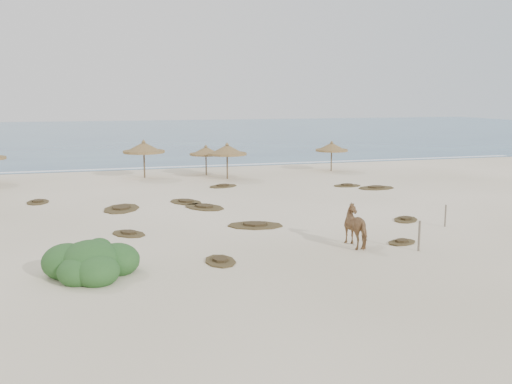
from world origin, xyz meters
TOP-DOWN VIEW (x-y plane):
  - ground at (0.00, 0.00)m, footprint 160.00×160.00m
  - ocean at (0.00, 75.00)m, footprint 200.00×100.00m
  - foam_line at (0.00, 26.00)m, footprint 70.00×0.60m
  - palapa_2 at (-2.79, 19.92)m, footprint 4.06×4.06m
  - palapa_3 at (3.18, 17.77)m, footprint 3.29×3.29m
  - palapa_4 at (2.06, 20.27)m, footprint 2.64×2.64m
  - palapa_5 at (12.56, 19.75)m, footprint 2.83×2.83m
  - horse at (3.85, -2.87)m, footprint 1.03×2.06m
  - fence_post_near at (5.87, -4.24)m, footprint 0.11×0.11m
  - fence_post_far at (9.48, -0.77)m, footprint 0.08×0.08m
  - bush at (-6.82, -4.00)m, footprint 3.35×2.95m
  - scrub_1 at (-5.17, 7.91)m, footprint 2.65×3.31m
  - scrub_2 at (-5.18, 1.85)m, footprint 2.01×2.16m
  - scrub_3 at (-0.70, 7.07)m, footprint 2.83×3.16m
  - scrub_4 at (8.42, 1.02)m, footprint 2.00×2.04m
  - scrub_5 at (11.80, 10.48)m, footprint 2.68×1.84m
  - scrub_6 at (-9.78, 11.31)m, footprint 1.36×2.00m
  - scrub_7 at (2.00, 14.12)m, footprint 2.51×2.13m
  - scrub_9 at (0.78, 1.89)m, footprint 3.08×2.46m
  - scrub_10 at (10.34, 11.95)m, footprint 1.97×1.31m
  - scrub_11 at (-2.16, -3.52)m, footprint 1.15×1.76m
  - scrub_12 at (5.87, -2.95)m, footprint 1.65×1.36m
  - scrub_13 at (-1.42, 8.92)m, footprint 2.42×2.80m

SIDE VIEW (x-z plane):
  - ground at x=0.00m, z-range 0.00..0.00m
  - ocean at x=0.00m, z-range 0.00..0.01m
  - foam_line at x=0.00m, z-range 0.00..0.01m
  - scrub_7 at x=2.00m, z-range -0.03..0.13m
  - scrub_9 at x=0.78m, z-range -0.03..0.13m
  - scrub_1 at x=-5.17m, z-range -0.03..0.13m
  - scrub_3 at x=-0.70m, z-range -0.03..0.13m
  - scrub_5 at x=11.80m, z-range -0.03..0.13m
  - scrub_6 at x=-9.78m, z-range -0.03..0.13m
  - scrub_11 at x=-2.16m, z-range -0.03..0.13m
  - scrub_12 at x=5.87m, z-range -0.03..0.13m
  - scrub_13 at x=-1.42m, z-range -0.03..0.13m
  - scrub_2 at x=-5.18m, z-range -0.03..0.13m
  - scrub_10 at x=10.34m, z-range -0.03..0.13m
  - scrub_4 at x=8.42m, z-range -0.03..0.13m
  - bush at x=-6.82m, z-range -0.26..1.24m
  - fence_post_far at x=9.48m, z-range 0.00..1.07m
  - fence_post_near at x=5.87m, z-range 0.00..1.24m
  - horse at x=3.85m, z-range 0.00..1.69m
  - palapa_4 at x=2.06m, z-range 0.67..3.08m
  - palapa_5 at x=12.56m, z-range 0.70..3.23m
  - palapa_3 at x=3.18m, z-range 0.76..3.52m
  - palapa_2 at x=-2.79m, z-range 0.81..3.75m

